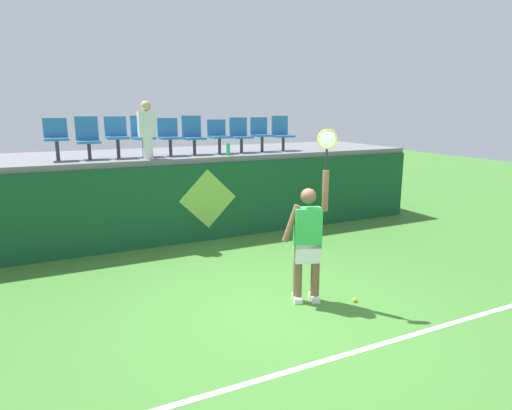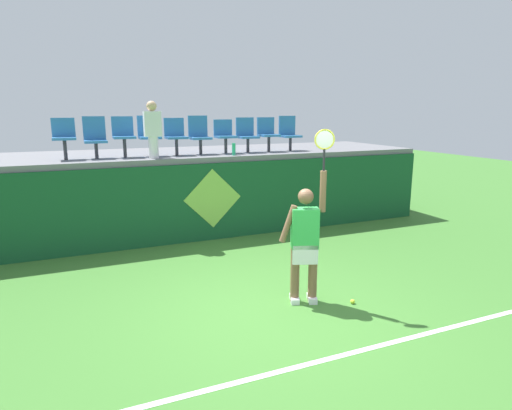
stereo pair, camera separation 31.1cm
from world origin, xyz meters
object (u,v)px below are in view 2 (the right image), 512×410
tennis_ball (353,302)px  stadium_chair_2 (124,134)px  stadium_chair_0 (64,136)px  stadium_chair_8 (268,132)px  stadium_chair_4 (175,134)px  stadium_chair_1 (95,136)px  tennis_player (305,240)px  stadium_chair_3 (149,134)px  spectator_0 (153,128)px  stadium_chair_7 (247,134)px  water_bottle (234,149)px  stadium_chair_9 (289,132)px  stadium_chair_5 (199,134)px  stadium_chair_6 (225,134)px

tennis_ball → stadium_chair_2: bearing=118.4°
stadium_chair_0 → stadium_chair_8: stadium_chair_0 is taller
stadium_chair_4 → stadium_chair_1: bearing=179.7°
tennis_player → stadium_chair_3: (-1.39, 4.35, 1.32)m
stadium_chair_4 → spectator_0: (-0.57, -0.46, 0.16)m
stadium_chair_7 → stadium_chair_8: same height
stadium_chair_8 → stadium_chair_0: bearing=-180.0°
water_bottle → stadium_chair_9: size_ratio=0.32×
stadium_chair_4 → tennis_ball: bearing=-73.0°
stadium_chair_3 → stadium_chair_7: 2.25m
stadium_chair_7 → stadium_chair_2: bearing=-179.9°
water_bottle → stadium_chair_8: bearing=27.5°
tennis_player → tennis_ball: tennis_player is taller
stadium_chair_5 → stadium_chair_1: bearing=180.0°
stadium_chair_6 → stadium_chair_5: bearing=178.8°
stadium_chair_0 → stadium_chair_1: 0.58m
stadium_chair_3 → stadium_chair_9: stadium_chair_3 is taller
stadium_chair_7 → stadium_chair_3: bearing=180.0°
stadium_chair_8 → stadium_chair_4: bearing=-180.0°
stadium_chair_0 → stadium_chair_3: 1.67m
stadium_chair_0 → stadium_chair_5: stadium_chair_5 is taller
stadium_chair_3 → stadium_chair_6: (1.71, -0.01, -0.05)m
tennis_ball → stadium_chair_5: size_ratio=0.08×
stadium_chair_1 → stadium_chair_9: (4.46, -0.00, -0.00)m
tennis_ball → water_bottle: water_bottle is taller
stadium_chair_7 → spectator_0: (-2.25, -0.46, 0.18)m
stadium_chair_6 → stadium_chair_7: size_ratio=0.95×
stadium_chair_0 → stadium_chair_3: size_ratio=0.96×
stadium_chair_0 → stadium_chair_2: bearing=0.2°
tennis_player → stadium_chair_4: (-0.82, 4.35, 1.29)m
stadium_chair_6 → stadium_chair_8: bearing=0.2°
tennis_player → stadium_chair_4: stadium_chair_4 is taller
stadium_chair_0 → stadium_chair_7: (3.93, 0.01, -0.04)m
stadium_chair_1 → stadium_chair_6: bearing=-0.3°
tennis_ball → stadium_chair_1: 6.05m
stadium_chair_1 → stadium_chair_9: size_ratio=1.02×
stadium_chair_0 → stadium_chair_3: bearing=0.2°
stadium_chair_4 → stadium_chair_8: bearing=0.0°
tennis_player → stadium_chair_6: stadium_chair_6 is taller
stadium_chair_0 → stadium_chair_3: (1.67, 0.01, 0.00)m
stadium_chair_4 → stadium_chair_6: stadium_chair_4 is taller
tennis_ball → stadium_chair_1: stadium_chair_1 is taller
stadium_chair_3 → stadium_chair_5: 1.11m
stadium_chair_8 → spectator_0: (-2.79, -0.46, 0.16)m
stadium_chair_9 → spectator_0: spectator_0 is taller
stadium_chair_1 → stadium_chair_6: size_ratio=1.11×
stadium_chair_3 → stadium_chair_9: (3.37, 0.00, -0.03)m
stadium_chair_0 → stadium_chair_5: bearing=0.2°
stadium_chair_4 → stadium_chair_7: stadium_chair_4 is taller
water_bottle → stadium_chair_2: 2.34m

